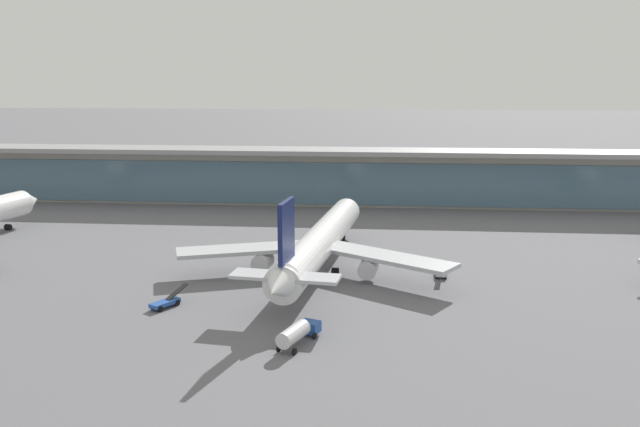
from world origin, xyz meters
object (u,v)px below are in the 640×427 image
service_truck_near_nose_blue (297,333)px  service_truck_under_wing_blue (166,302)px  airliner_centre_stand (320,242)px  service_truck_at_far_stand_white (441,272)px

service_truck_near_nose_blue → service_truck_under_wing_blue: (-21.42, 12.48, -0.90)m
airliner_centre_stand → service_truck_at_far_stand_white: airliner_centre_stand is taller
service_truck_under_wing_blue → service_truck_at_far_stand_white: 46.90m
service_truck_near_nose_blue → service_truck_at_far_stand_white: (21.13, 32.21, -0.90)m
airliner_centre_stand → service_truck_near_nose_blue: size_ratio=7.21×
airliner_centre_stand → service_truck_at_far_stand_white: bearing=-2.3°
service_truck_under_wing_blue → airliner_centre_stand: bearing=44.0°
airliner_centre_stand → service_truck_near_nose_blue: (0.09, -33.04, -3.64)m
airliner_centre_stand → service_truck_near_nose_blue: 33.24m
airliner_centre_stand → service_truck_near_nose_blue: airliner_centre_stand is taller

